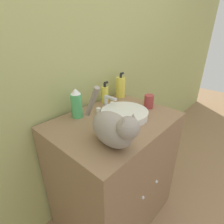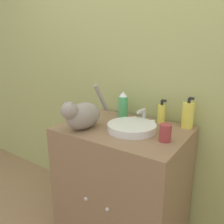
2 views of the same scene
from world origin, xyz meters
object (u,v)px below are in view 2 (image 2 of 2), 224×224
Objects in this scene: soap_bottle at (188,115)px; cup at (165,133)px; spray_bottle at (123,105)px; cat at (82,115)px; lotion_bottle at (161,113)px.

cup is at bearing -96.90° from soap_bottle.
spray_bottle is at bearing 148.63° from cup.
cat reaches higher than soap_bottle.
spray_bottle reaches higher than lotion_bottle.
spray_bottle is 1.16× the size of lotion_bottle.
soap_bottle is 0.47m from spray_bottle.
cat reaches higher than spray_bottle.
cup is (0.44, -0.27, -0.05)m from spray_bottle.
soap_bottle reaches higher than cup.
spray_bottle reaches higher than cup.
cat is at bearing -143.23° from soap_bottle.
cat is 0.39m from spray_bottle.
soap_bottle is at bearing -1.66° from lotion_bottle.
cat is 1.91× the size of soap_bottle.
soap_bottle reaches higher than lotion_bottle.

